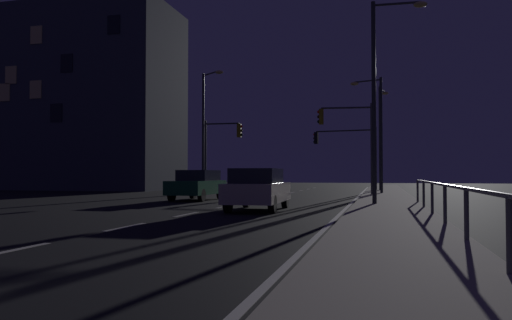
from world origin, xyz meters
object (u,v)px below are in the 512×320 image
street_lamp_mid_block (206,121)px  street_lamp_corner (382,83)px  street_lamp_median (376,124)px  traffic_light_mid_left (221,142)px  car (258,188)px  traffic_light_mid_right (346,145)px  car_oncoming (197,184)px  street_lamp_across_street (381,128)px  building_distant (66,101)px  traffic_light_overhead_east (348,131)px

street_lamp_mid_block → street_lamp_corner: 16.39m
street_lamp_median → traffic_light_mid_left: bearing=178.8°
car → street_lamp_mid_block: size_ratio=0.53×
traffic_light_mid_right → traffic_light_mid_left: (-8.43, -6.08, -0.05)m
car_oncoming → street_lamp_across_street: (9.36, 14.79, 4.07)m
car_oncoming → street_lamp_median: size_ratio=0.58×
street_lamp_corner → building_distant: building_distant is taller
street_lamp_median → traffic_light_mid_right: bearing=110.7°
street_lamp_corner → traffic_light_mid_left: bearing=132.3°
car_oncoming → traffic_light_mid_left: size_ratio=0.84×
car → traffic_light_mid_right: bearing=85.1°
traffic_light_mid_right → building_distant: 25.56m
traffic_light_mid_right → street_lamp_across_street: size_ratio=0.63×
traffic_light_mid_right → traffic_light_overhead_east: 9.11m
street_lamp_median → building_distant: 28.33m
traffic_light_mid_right → street_lamp_median: bearing=-69.3°
car → traffic_light_mid_left: size_ratio=0.85×
street_lamp_median → building_distant: size_ratio=0.37×
car → car_oncoming: same height
street_lamp_median → street_lamp_mid_block: street_lamp_mid_block is taller
street_lamp_corner → street_lamp_across_street: bearing=90.2°
car → street_lamp_median: size_ratio=0.59×
car → car_oncoming: bearing=128.0°
car_oncoming → traffic_light_mid_right: bearing=66.2°
car → traffic_light_mid_right: 21.65m
car → street_lamp_corner: bearing=34.0°
street_lamp_median → car_oncoming: bearing=-135.7°
traffic_light_mid_right → street_lamp_mid_block: size_ratio=0.59×
traffic_light_overhead_east → street_lamp_mid_block: bearing=168.9°
car_oncoming → street_lamp_median: 13.24m
traffic_light_overhead_east → street_lamp_mid_block: size_ratio=0.65×
car → car_oncoming: (-4.86, 6.23, 0.00)m
car_oncoming → street_lamp_across_street: bearing=57.7°
traffic_light_overhead_east → street_lamp_corner: 9.53m
building_distant → traffic_light_overhead_east: bearing=-18.0°
car → traffic_light_overhead_east: (2.58, 12.32, 3.18)m
traffic_light_overhead_east → building_distant: bearing=162.0°
street_lamp_mid_block → street_lamp_across_street: bearing=29.5°
street_lamp_median → street_lamp_across_street: 5.95m
street_lamp_corner → car: bearing=-146.0°
street_lamp_mid_block → street_lamp_corner: size_ratio=1.00×
street_lamp_median → traffic_light_overhead_east: bearing=-120.3°
car_oncoming → traffic_light_overhead_east: 10.13m
street_lamp_median → street_lamp_corner: size_ratio=0.89×
traffic_light_mid_right → building_distant: bearing=-178.5°
car → street_lamp_across_street: street_lamp_across_street is taller
traffic_light_mid_right → building_distant: (-25.18, -0.66, 4.34)m
car → street_lamp_mid_block: bearing=117.4°
street_lamp_corner → building_distant: size_ratio=0.42×
street_lamp_corner → street_lamp_across_street: street_lamp_corner is taller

